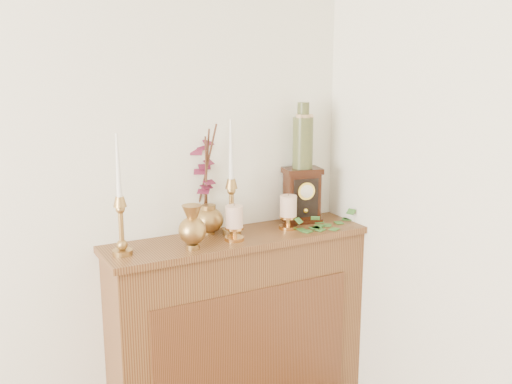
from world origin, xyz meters
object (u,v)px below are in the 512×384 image
bud_vase (192,227)px  ceramic_vase (303,139)px  ginger_jar (205,184)px  candlestick_center (231,197)px  mantel_clock (302,195)px  candlestick_left (121,216)px

bud_vase → ceramic_vase: (0.64, 0.15, 0.31)m
ginger_jar → candlestick_center: bearing=-41.9°
ceramic_vase → bud_vase: bearing=-166.7°
ginger_jar → mantel_clock: bearing=-7.1°
candlestick_left → ginger_jar: (0.43, 0.14, 0.06)m
ginger_jar → ceramic_vase: (0.49, -0.06, 0.18)m
candlestick_center → ginger_jar: bearing=138.1°
candlestick_center → mantel_clock: 0.40m
candlestick_left → mantel_clock: bearing=5.2°
candlestick_left → mantel_clock: 0.92m
mantel_clock → ceramic_vase: bearing=90.0°
mantel_clock → ginger_jar: bearing=-175.8°
mantel_clock → ceramic_vase: 0.28m
candlestick_center → mantel_clock: candlestick_center is taller
candlestick_left → mantel_clock: size_ratio=1.87×
candlestick_left → bud_vase: candlestick_left is taller
bud_vase → ceramic_vase: 0.73m
candlestick_center → ceramic_vase: 0.46m
candlestick_center → bud_vase: size_ratio=2.75×
bud_vase → ceramic_vase: size_ratio=0.60×
candlestick_left → candlestick_center: 0.53m
candlestick_left → ceramic_vase: 0.95m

